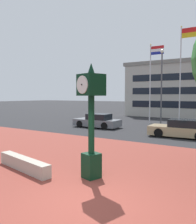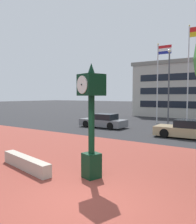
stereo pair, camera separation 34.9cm
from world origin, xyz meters
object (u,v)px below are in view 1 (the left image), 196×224
(car_street_mid, at_px, (97,121))
(car_street_far, at_px, (182,129))
(street_lamp_post, at_px, (162,80))
(flagpole_secondary, at_px, (182,67))
(flagpole_primary, at_px, (151,77))
(street_clock, at_px, (91,115))

(car_street_mid, height_order, car_street_far, same)
(car_street_mid, height_order, street_lamp_post, street_lamp_post)
(car_street_mid, relative_size, car_street_far, 0.97)
(flagpole_secondary, relative_size, street_lamp_post, 1.31)
(car_street_mid, relative_size, street_lamp_post, 0.57)
(flagpole_secondary, bearing_deg, car_street_far, -77.37)
(car_street_far, distance_m, flagpole_secondary, 9.02)
(flagpole_primary, relative_size, street_lamp_post, 1.12)
(car_street_mid, relative_size, flagpole_secondary, 0.44)
(car_street_mid, distance_m, car_street_far, 7.93)
(street_clock, bearing_deg, car_street_mid, 139.37)
(street_clock, xyz_separation_m, car_street_far, (0.94, 10.27, -1.72))
(car_street_far, height_order, flagpole_primary, flagpole_primary)
(street_clock, distance_m, street_lamp_post, 16.76)
(street_clock, height_order, flagpole_secondary, flagpole_secondary)
(street_clock, bearing_deg, flagpole_primary, 120.60)
(car_street_mid, bearing_deg, street_lamp_post, -41.94)
(car_street_far, bearing_deg, car_street_mid, 79.18)
(car_street_mid, bearing_deg, car_street_far, -98.45)
(street_clock, bearing_deg, car_street_far, 103.05)
(street_clock, relative_size, car_street_mid, 0.95)
(car_street_mid, distance_m, flagpole_secondary, 10.11)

